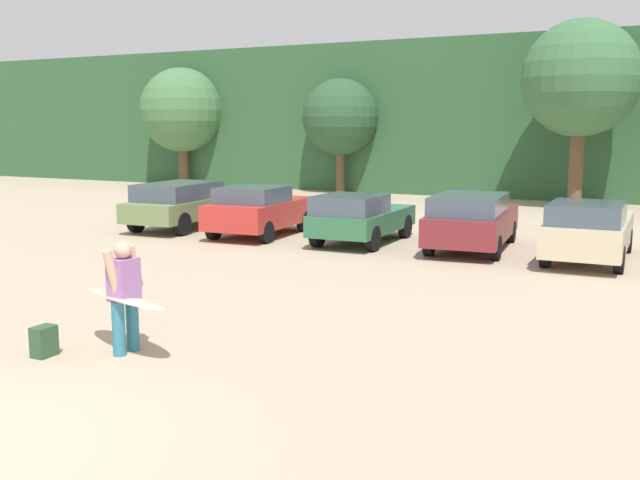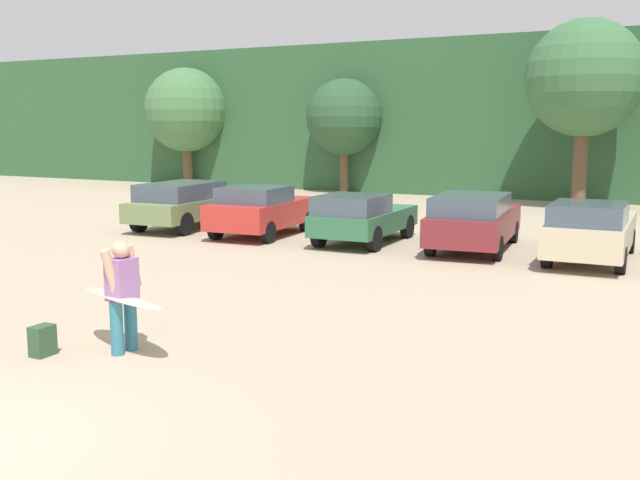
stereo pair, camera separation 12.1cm
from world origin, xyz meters
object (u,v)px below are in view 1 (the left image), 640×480
at_px(person_adult, 124,290).
at_px(backpack_dropped, 44,341).
at_px(parked_car_champagne, 589,230).
at_px(parked_car_olive_green, 185,203).
at_px(parked_car_red, 259,210).
at_px(parked_car_forest_green, 360,217).
at_px(parked_car_maroon, 472,220).
at_px(surfboard_cream, 125,299).

xyz_separation_m(person_adult, backpack_dropped, (-0.95, -0.68, -0.72)).
xyz_separation_m(parked_car_champagne, backpack_dropped, (-6.00, -11.64, -0.56)).
bearing_deg(person_adult, parked_car_champagne, -112.92).
height_order(parked_car_olive_green, parked_car_red, parked_car_red).
bearing_deg(parked_car_forest_green, parked_car_maroon, -84.03).
bearing_deg(parked_car_olive_green, backpack_dropped, -154.39).
relative_size(parked_car_maroon, surfboard_cream, 2.26).
bearing_deg(parked_car_champagne, parked_car_olive_green, 87.85).
bearing_deg(person_adult, parked_car_red, -65.91).
height_order(parked_car_maroon, parked_car_champagne, parked_car_maroon).
relative_size(parked_car_red, parked_car_champagne, 0.86).
xyz_separation_m(parked_car_maroon, parked_car_champagne, (3.03, -0.29, -0.03)).
relative_size(parked_car_olive_green, person_adult, 2.89).
distance_m(parked_car_olive_green, surfboard_cream, 13.31).
bearing_deg(parked_car_forest_green, surfboard_cream, -176.27).
distance_m(parked_car_red, surfboard_cream, 11.59).
relative_size(parked_car_olive_green, parked_car_red, 1.20).
distance_m(parked_car_olive_green, parked_car_maroon, 9.47).
distance_m(parked_car_maroon, backpack_dropped, 12.31).
bearing_deg(person_adult, parked_car_forest_green, -82.47).
bearing_deg(parked_car_red, parked_car_champagne, -92.78).
distance_m(parked_car_red, person_adult, 11.64).
xyz_separation_m(parked_car_maroon, person_adult, (-2.03, -11.26, 0.13)).
relative_size(parked_car_maroon, parked_car_champagne, 1.01).
bearing_deg(parked_car_forest_green, parked_car_red, 89.20).
xyz_separation_m(parked_car_olive_green, parked_car_forest_green, (6.36, -0.26, -0.06)).
bearing_deg(person_adult, parked_car_maroon, -98.38).
distance_m(parked_car_champagne, person_adult, 12.08).
xyz_separation_m(parked_car_olive_green, backpack_dropped, (6.50, -11.77, -0.60)).
xyz_separation_m(person_adult, surfboard_cream, (-0.03, 0.04, -0.13)).
relative_size(parked_car_red, parked_car_maroon, 0.85).
bearing_deg(backpack_dropped, parked_car_olive_green, 118.89).
bearing_deg(parked_car_forest_green, person_adult, -176.14).
bearing_deg(surfboard_cream, parked_car_forest_green, -66.42).
relative_size(parked_car_forest_green, parked_car_maroon, 0.85).
xyz_separation_m(parked_car_red, surfboard_cream, (4.38, -10.73, 0.02)).
xyz_separation_m(parked_car_champagne, person_adult, (-5.06, -10.96, 0.16)).
height_order(parked_car_olive_green, backpack_dropped, parked_car_olive_green).
bearing_deg(surfboard_cream, parked_car_champagne, -96.94).
bearing_deg(parked_car_red, surfboard_cream, -161.78).
xyz_separation_m(parked_car_olive_green, person_adult, (7.44, -11.09, 0.12)).
distance_m(parked_car_forest_green, parked_car_champagne, 6.14).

